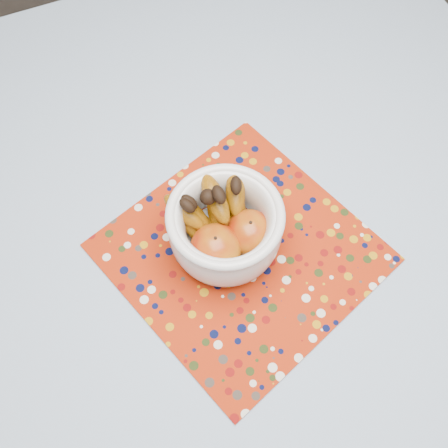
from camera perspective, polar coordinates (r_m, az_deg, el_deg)
name	(u,v)px	position (r m, az deg, el deg)	size (l,w,h in m)	color
table	(232,239)	(1.00, 0.88, -1.63)	(1.20, 1.20, 0.75)	brown
tablecloth	(233,219)	(0.93, 0.95, 0.52)	(1.32, 1.32, 0.01)	#6587A8
placemat	(241,252)	(0.89, 1.90, -3.10)	(0.39, 0.39, 0.00)	#982108
fruit_bowl	(220,224)	(0.84, -0.43, -0.03)	(0.20, 0.19, 0.15)	silver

